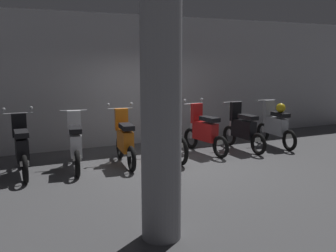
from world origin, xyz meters
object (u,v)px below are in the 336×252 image
Objects in this scene: motorbike_slot_3 at (167,136)px; motorbike_slot_6 at (275,125)px; support_pillar at (161,106)px; motorbike_slot_5 at (243,129)px; motorbike_slot_1 at (76,144)px; motorbike_slot_2 at (125,140)px; motorbike_slot_4 at (204,131)px; motorbike_slot_0 at (22,148)px.

motorbike_slot_6 is at bearing -0.43° from motorbike_slot_3.
motorbike_slot_3 is at bearing 64.47° from support_pillar.
support_pillar is at bearing -136.86° from motorbike_slot_5.
motorbike_slot_1 is 1.00× the size of motorbike_slot_2.
motorbike_slot_5 is at bearing 0.84° from motorbike_slot_2.
motorbike_slot_4 is at bearing 5.32° from motorbike_slot_3.
motorbike_slot_0 is 2.07m from motorbike_slot_2.
motorbike_slot_5 and motorbike_slot_6 have the same top height.
motorbike_slot_0 is 5.17m from motorbike_slot_5.
motorbike_slot_1 is 1.00× the size of motorbike_slot_4.
motorbike_slot_1 is at bearing 179.31° from motorbike_slot_5.
motorbike_slot_0 is 4.03m from support_pillar.
motorbike_slot_2 is 0.86× the size of motorbike_slot_3.
motorbike_slot_1 is 4.13m from motorbike_slot_5.
motorbike_slot_0 is 0.50× the size of support_pillar.
motorbike_slot_5 is 1.04m from motorbike_slot_6.
motorbike_slot_4 is 1.00× the size of motorbike_slot_5.
motorbike_slot_0 reaches higher than motorbike_slot_6.
motorbike_slot_4 is (2.06, 0.16, 0.00)m from motorbike_slot_2.
motorbike_slot_3 is at bearing 179.57° from motorbike_slot_6.
motorbike_slot_3 is 1.16× the size of motorbike_slot_6.
motorbike_slot_4 is 4.69m from support_pillar.
motorbike_slot_2 is 3.09m from motorbike_slot_5.
motorbike_slot_2 reaches higher than motorbike_slot_3.
motorbike_slot_4 is at bearing 173.55° from motorbike_slot_5.
motorbike_slot_6 is 6.05m from support_pillar.
support_pillar is (1.41, -3.60, 1.16)m from motorbike_slot_0.
motorbike_slot_1 is at bearing 174.72° from motorbike_slot_2.
motorbike_slot_2 is at bearing -179.16° from motorbike_slot_5.
motorbike_slot_6 is (6.20, -0.07, 0.04)m from motorbike_slot_0.
motorbike_slot_0 is at bearing 178.73° from motorbike_slot_1.
motorbike_slot_0 is at bearing -179.38° from motorbike_slot_4.
motorbike_slot_4 is (3.09, 0.07, 0.00)m from motorbike_slot_1.
motorbike_slot_5 is (5.17, -0.07, -0.00)m from motorbike_slot_0.
motorbike_slot_6 is (5.16, -0.05, 0.04)m from motorbike_slot_1.
motorbike_slot_5 is at bearing -0.60° from motorbike_slot_3.
motorbike_slot_2 is at bearing -5.28° from motorbike_slot_1.
motorbike_slot_1 is 1.00× the size of motorbike_slot_6.
motorbike_slot_0 and motorbike_slot_4 have the same top height.
motorbike_slot_3 is at bearing 3.73° from motorbike_slot_2.
motorbike_slot_5 is at bearing -0.69° from motorbike_slot_1.
motorbike_slot_0 reaches higher than motorbike_slot_5.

